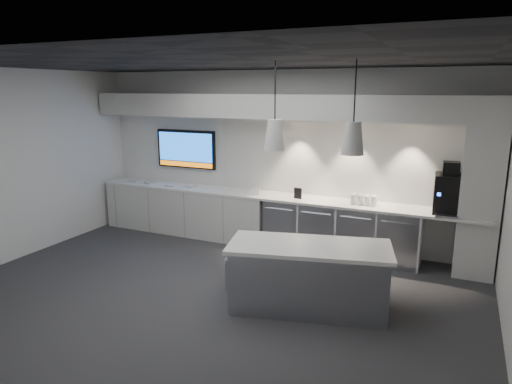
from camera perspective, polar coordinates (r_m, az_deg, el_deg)
The scene contains 27 objects.
floor at distance 6.29m, azimuth -5.78°, elevation -12.58°, with size 7.00×7.00×0.00m, color #323235.
ceiling at distance 5.69m, azimuth -6.49°, elevation 15.87°, with size 7.00×7.00×0.00m, color black.
wall_back at distance 8.02m, azimuth 2.98°, elevation 4.29°, with size 7.00×7.00×0.00m, color white.
wall_front at distance 3.94m, azimuth -24.94°, elevation -6.02°, with size 7.00×7.00×0.00m, color white.
wall_left at distance 8.14m, azimuth -27.91°, elevation 2.93°, with size 7.00×7.00×0.00m, color white.
back_counter at distance 7.85m, azimuth 2.05°, elevation -0.51°, with size 6.80×0.65×0.04m, color white.
left_base_cabinets at distance 8.75m, azimuth -8.63°, elevation -2.28°, with size 3.30×0.63×0.86m, color silver.
fridge_unit_a at distance 7.88m, azimuth 3.71°, elevation -3.91°, with size 0.60×0.61×0.85m, color #9C9EA5.
fridge_unit_b at distance 7.69m, azimuth 8.12°, elevation -4.44°, with size 0.60×0.61×0.85m, color #9C9EA5.
fridge_unit_c at distance 7.55m, azimuth 12.72°, elevation -4.96°, with size 0.60×0.61×0.85m, color #9C9EA5.
fridge_unit_d at distance 7.46m, azimuth 17.48°, elevation -5.47°, with size 0.60×0.61×0.85m, color #9C9EA5.
backsplash at distance 7.65m, azimuth 11.34°, elevation 4.01°, with size 4.60×0.03×1.30m, color silver.
soffit at distance 7.66m, azimuth 2.22°, elevation 10.65°, with size 6.90×0.60×0.40m, color silver.
column at distance 7.23m, azimuth 26.32°, elevation 0.39°, with size 0.55×0.55×2.60m, color silver.
wall_tv at distance 8.84m, azimuth -8.73°, elevation 5.34°, with size 1.25×0.07×0.72m.
island at distance 5.76m, azimuth 6.59°, elevation -10.47°, with size 2.11×1.28×0.83m.
bin at distance 6.37m, azimuth -2.54°, elevation -10.11°, with size 0.30×0.30×0.42m, color #9C9EA5.
coffee_machine at distance 7.24m, azimuth 22.98°, elevation 0.01°, with size 0.44×0.61×0.76m.
sign_black at distance 7.60m, azimuth 5.25°, elevation -0.15°, with size 0.14×0.02×0.18m, color black.
sign_white at distance 7.83m, azimuth -0.19°, elevation 0.14°, with size 0.18×0.02×0.14m, color white.
cup_cluster at distance 7.37m, azimuth 13.32°, elevation -0.95°, with size 0.40×0.19×0.16m, color white, non-canonical shape.
tray_a at distance 9.31m, azimuth -15.06°, elevation 1.38°, with size 0.16×0.16×0.03m, color #B9B9B9.
tray_b at distance 9.03m, azimuth -13.14°, elevation 1.14°, with size 0.16×0.16×0.03m, color #B9B9B9.
tray_c at distance 8.71m, azimuth -10.57°, elevation 0.83°, with size 0.16×0.16×0.03m, color #B9B9B9.
tray_d at distance 8.55m, azimuth -8.12°, elevation 0.71°, with size 0.16×0.16×0.03m, color #B9B9B9.
pendant_left at distance 5.48m, azimuth 2.36°, elevation 7.20°, with size 0.25×0.25×1.06m.
pendant_right at distance 5.20m, azimuth 12.02°, elevation 6.63°, with size 0.25×0.25×1.06m.
Camera 1 is at (2.90, -4.89, 2.69)m, focal length 32.00 mm.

